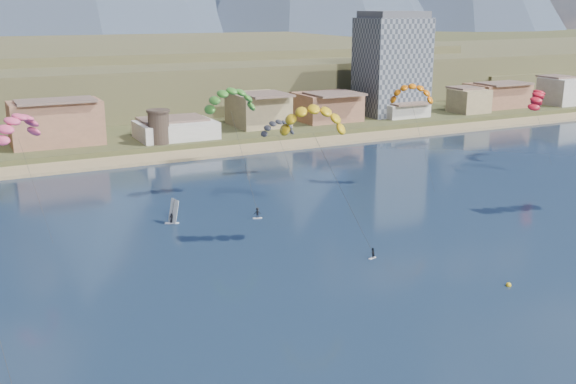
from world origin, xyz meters
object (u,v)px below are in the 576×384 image
Objects in this scene: kitesurfer_green at (231,97)px; buoy at (509,285)px; watchtower at (159,126)px; apartment_tower at (392,64)px; kitesurfer_yellow at (313,116)px; windsurfer at (173,216)px.

kitesurfer_green is 62.13m from buoy.
buoy is at bearing -81.14° from watchtower.
kitesurfer_green is (-79.45, -61.27, 1.32)m from apartment_tower.
apartment_tower is at bearing 61.68° from buoy.
buoy is (14.88, -26.61, -19.77)m from kitesurfer_yellow.
apartment_tower is at bearing 9.93° from watchtower.
windsurfer is (-16.42, 19.17, -18.59)m from kitesurfer_yellow.
kitesurfer_green is 26.21m from windsurfer.
kitesurfer_green is at bearing -142.36° from apartment_tower.
kitesurfer_yellow is 5.64× the size of windsurfer.
buoy is (15.72, -57.02, -19.01)m from kitesurfer_green.
buoy is at bearing -55.64° from windsurfer.
watchtower is 2.09× the size of windsurfer.
buoy is at bearing -60.78° from kitesurfer_yellow.
apartment_tower is at bearing 37.64° from kitesurfer_green.
kitesurfer_yellow is 0.97× the size of kitesurfer_green.
windsurfer is at bearing -142.66° from apartment_tower.
watchtower is at bearing 75.59° from windsurfer.
watchtower is 11.86× the size of buoy.
apartment_tower is 100.34m from kitesurfer_green.
apartment_tower is 120.79m from kitesurfer_yellow.
watchtower is 60.62m from windsurfer.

